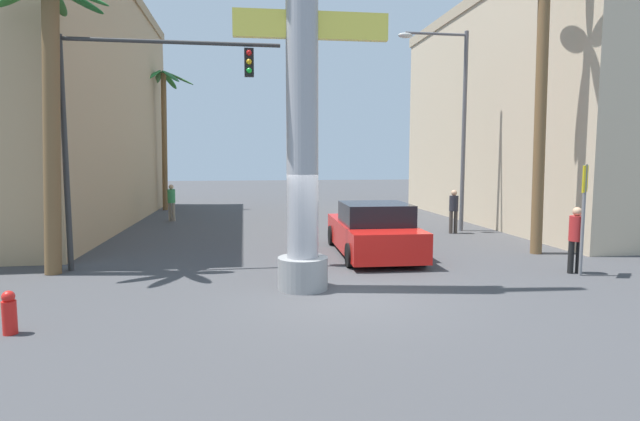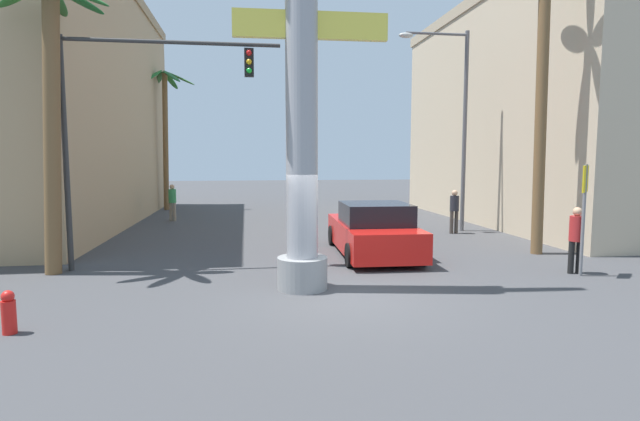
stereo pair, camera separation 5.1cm
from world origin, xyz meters
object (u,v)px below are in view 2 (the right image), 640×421
object	(u,v)px
palm_tree_far_left	(165,115)
palm_tree_near_left	(50,89)
street_lamp	(455,112)
car_lead	(373,231)
palm_tree_near_right	(543,66)
traffic_light_mast	(134,106)
fire_hydrant	(9,312)
pedestrian_far_left	(172,200)
pedestrian_by_sign	(576,235)
crossing_sign	(584,203)
pedestrian_mid_right	(454,208)
neon_sign_pole	(302,26)

from	to	relation	value
palm_tree_far_left	palm_tree_near_left	bearing A→B (deg)	-90.98
street_lamp	palm_tree_far_left	distance (m)	16.01
car_lead	palm_tree_near_left	xyz separation A→B (m)	(-8.31, -1.17, 3.79)
palm_tree_near_left	street_lamp	bearing A→B (deg)	23.42
car_lead	palm_tree_near_right	world-z (taller)	palm_tree_near_right
traffic_light_mast	fire_hydrant	distance (m)	6.19
car_lead	pedestrian_far_left	xyz separation A→B (m)	(-7.02, 9.19, 0.27)
palm_tree_far_left	pedestrian_by_sign	xyz separation A→B (m)	(12.38, -17.58, -4.26)
crossing_sign	palm_tree_near_left	size ratio (longest dim) A/B	0.38
palm_tree_far_left	street_lamp	bearing A→B (deg)	-39.48
crossing_sign	fire_hydrant	size ratio (longest dim) A/B	3.76
crossing_sign	pedestrian_by_sign	size ratio (longest dim) A/B	1.64
car_lead	pedestrian_mid_right	bearing A→B (deg)	41.67
neon_sign_pole	car_lead	distance (m)	6.54
neon_sign_pole	traffic_light_mast	size ratio (longest dim) A/B	1.91
pedestrian_far_left	pedestrian_mid_right	bearing A→B (deg)	-26.41
street_lamp	palm_tree_near_right	world-z (taller)	palm_tree_near_right
traffic_light_mast	pedestrian_mid_right	bearing A→B (deg)	23.36
neon_sign_pole	street_lamp	bearing A→B (deg)	49.10
traffic_light_mast	pedestrian_far_left	size ratio (longest dim) A/B	3.49
pedestrian_mid_right	street_lamp	bearing A→B (deg)	73.21
traffic_light_mast	fire_hydrant	xyz separation A→B (m)	(-1.09, -4.77, -3.80)
palm_tree_near_left	palm_tree_near_right	xyz separation A→B (m)	(13.17, 0.62, 1.00)
neon_sign_pole	pedestrian_far_left	xyz separation A→B (m)	(-4.52, 12.75, -4.61)
palm_tree_near_right	pedestrian_far_left	bearing A→B (deg)	140.65
fire_hydrant	palm_tree_far_left	bearing A→B (deg)	91.46
palm_tree_near_right	pedestrian_far_left	distance (m)	16.01
crossing_sign	pedestrian_mid_right	distance (m)	7.06
palm_tree_far_left	fire_hydrant	bearing A→B (deg)	-88.54
neon_sign_pole	palm_tree_near_right	world-z (taller)	neon_sign_pole
neon_sign_pole	palm_tree_near_right	distance (m)	7.95
car_lead	palm_tree_far_left	world-z (taller)	palm_tree_far_left
pedestrian_by_sign	pedestrian_far_left	bearing A→B (deg)	132.73
neon_sign_pole	palm_tree_near_right	xyz separation A→B (m)	(7.35, 3.01, -0.09)
palm_tree_far_left	palm_tree_near_right	xyz separation A→B (m)	(12.90, -15.02, 0.27)
palm_tree_near_right	pedestrian_mid_right	distance (m)	6.22
traffic_light_mast	car_lead	size ratio (longest dim) A/B	1.17
palm_tree_far_left	crossing_sign	bearing A→B (deg)	-55.24
neon_sign_pole	street_lamp	size ratio (longest dim) A/B	1.46
palm_tree_far_left	pedestrian_far_left	distance (m)	6.85
traffic_light_mast	fire_hydrant	size ratio (longest dim) A/B	8.12
traffic_light_mast	car_lead	distance (m)	7.37
traffic_light_mast	pedestrian_far_left	world-z (taller)	traffic_light_mast
palm_tree_far_left	palm_tree_near_right	size ratio (longest dim) A/B	0.84
fire_hydrant	street_lamp	bearing A→B (deg)	40.09
neon_sign_pole	pedestrian_by_sign	distance (m)	8.27
car_lead	pedestrian_far_left	bearing A→B (deg)	127.37
car_lead	pedestrian_by_sign	distance (m)	5.34
traffic_light_mast	pedestrian_mid_right	size ratio (longest dim) A/B	3.52
pedestrian_by_sign	palm_tree_near_right	bearing A→B (deg)	78.55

